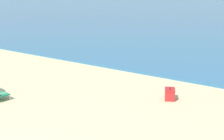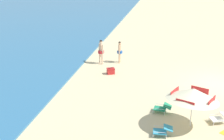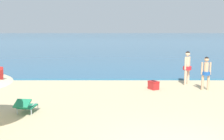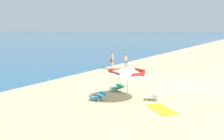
% 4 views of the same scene
% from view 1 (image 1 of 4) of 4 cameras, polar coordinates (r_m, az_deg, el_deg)
% --- Properties ---
extents(cooler_box, '(0.54, 0.60, 0.43)m').
position_cam_1_polar(cooler_box, '(11.52, 10.32, -4.27)').
color(cooler_box, red).
rests_on(cooler_box, ground).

